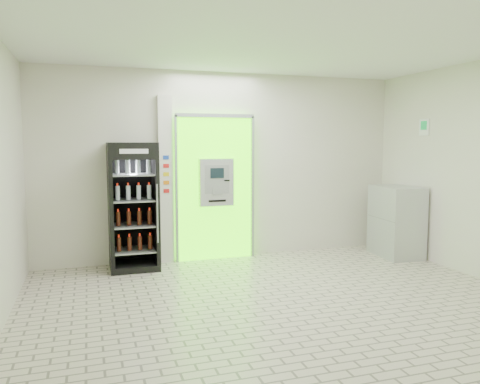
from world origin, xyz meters
name	(u,v)px	position (x,y,z in m)	size (l,w,h in m)	color
ground	(285,305)	(0.00, 0.00, 0.00)	(6.00, 6.00, 0.00)	#BDAF9D
room_shell	(287,146)	(0.00, 0.00, 1.84)	(6.00, 6.00, 6.00)	silver
atm_assembly	(215,187)	(-0.20, 2.41, 1.17)	(1.30, 0.24, 2.33)	#47FF00
pillar	(166,180)	(-0.98, 2.45, 1.30)	(0.22, 0.11, 2.60)	silver
beverage_cooler	(133,209)	(-1.51, 2.18, 0.90)	(0.71, 0.67, 1.88)	black
steel_cabinet	(396,221)	(2.70, 1.64, 0.58)	(0.65, 0.91, 1.16)	#B1B3B9
exit_sign	(424,127)	(2.99, 1.40, 2.12)	(0.02, 0.22, 0.26)	white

